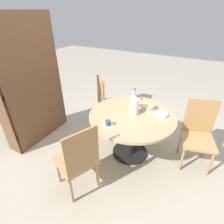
# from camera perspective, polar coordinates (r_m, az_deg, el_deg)

# --- Properties ---
(ground_plane) EXTENTS (14.00, 14.00, 0.00)m
(ground_plane) POSITION_cam_1_polar(r_m,az_deg,el_deg) (2.87, 5.80, -12.97)
(ground_plane) COLOR #B2A893
(dining_table) EXTENTS (1.21, 1.21, 0.71)m
(dining_table) POSITION_cam_1_polar(r_m,az_deg,el_deg) (2.53, 6.43, -4.00)
(dining_table) COLOR black
(dining_table) RESTS_ON ground_plane
(chair_a) EXTENTS (0.52, 0.52, 0.95)m
(chair_a) POSITION_cam_1_polar(r_m,az_deg,el_deg) (2.70, 26.30, -6.31)
(chair_a) COLOR #A87A47
(chair_a) RESTS_ON ground_plane
(chair_b) EXTENTS (0.59, 0.59, 0.95)m
(chair_b) POSITION_cam_1_polar(r_m,az_deg,el_deg) (3.27, -1.43, 3.66)
(chair_b) COLOR #A87A47
(chair_b) RESTS_ON ground_plane
(chair_c) EXTENTS (0.55, 0.55, 0.95)m
(chair_c) POSITION_cam_1_polar(r_m,az_deg,el_deg) (2.11, -11.06, -14.90)
(chair_c) COLOR #A87A47
(chair_c) RESTS_ON ground_plane
(bookshelf) EXTENTS (1.06, 0.28, 1.97)m
(bookshelf) POSITION_cam_1_polar(r_m,az_deg,el_deg) (3.01, -25.32, 8.16)
(bookshelf) COLOR brown
(bookshelf) RESTS_ON ground_plane
(coffee_pot) EXTENTS (0.12, 0.12, 0.27)m
(coffee_pot) POSITION_cam_1_polar(r_m,az_deg,el_deg) (2.40, 7.25, 2.02)
(coffee_pot) COLOR white
(coffee_pot) RESTS_ON dining_table
(water_bottle) EXTENTS (0.07, 0.07, 0.31)m
(water_bottle) POSITION_cam_1_polar(r_m,az_deg,el_deg) (2.55, 7.18, 3.79)
(water_bottle) COLOR #99C6A3
(water_bottle) RESTS_ON dining_table
(cake_main) EXTENTS (0.22, 0.22, 0.07)m
(cake_main) POSITION_cam_1_polar(r_m,az_deg,el_deg) (2.59, 11.63, 1.63)
(cake_main) COLOR silver
(cake_main) RESTS_ON dining_table
(cup_a) EXTENTS (0.13, 0.13, 0.07)m
(cup_a) POSITION_cam_1_polar(r_m,az_deg,el_deg) (2.19, -1.25, -3.81)
(cup_a) COLOR silver
(cup_a) RESTS_ON dining_table
(cup_b) EXTENTS (0.13, 0.13, 0.07)m
(cup_b) POSITION_cam_1_polar(r_m,az_deg,el_deg) (2.84, 8.20, 4.54)
(cup_b) COLOR silver
(cup_b) RESTS_ON dining_table
(plate_stack) EXTENTS (0.19, 0.19, 0.03)m
(plate_stack) POSITION_cam_1_polar(r_m,az_deg,el_deg) (2.50, 15.63, -0.70)
(plate_stack) COLOR white
(plate_stack) RESTS_ON dining_table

